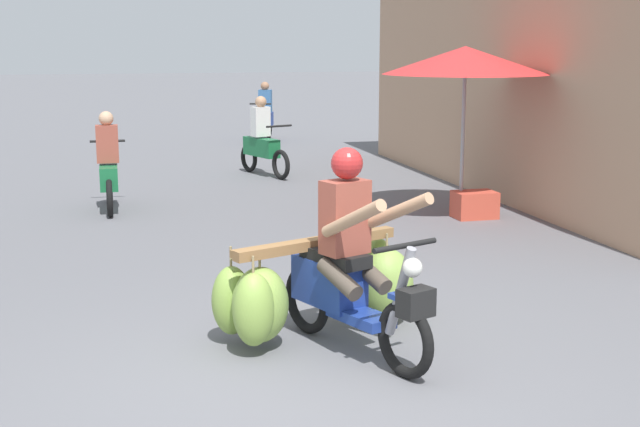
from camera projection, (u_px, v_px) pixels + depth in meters
name	position (u px, v px, depth m)	size (l,w,h in m)	color
ground_plane	(294.00, 394.00, 5.87)	(120.00, 120.00, 0.00)	slate
motorbike_main_loaded	(330.00, 281.00, 6.87)	(1.79, 2.02, 1.58)	black
motorbike_distant_ahead_left	(262.00, 143.00, 15.34)	(0.73, 1.55, 1.40)	black
motorbike_distant_ahead_right	(265.00, 117.00, 20.65)	(0.75, 1.54, 1.40)	black
motorbike_distant_far_ahead	(109.00, 171.00, 12.12)	(0.50, 1.62, 1.40)	black
shopfront_building	(583.00, 69.00, 13.63)	(3.47, 10.00, 3.84)	tan
market_umbrella_near_shop	(465.00, 60.00, 11.41)	(2.20, 2.20, 2.28)	#99999E
produce_crate	(475.00, 205.00, 11.69)	(0.56, 0.40, 0.36)	#CC4C38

